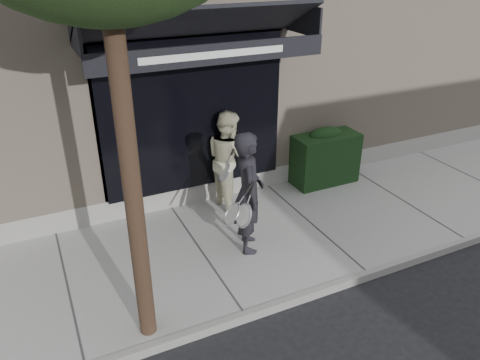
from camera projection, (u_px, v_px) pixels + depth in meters
ground at (309, 228)px, 8.12m from camera, size 80.00×80.00×0.00m
sidewalk at (309, 225)px, 8.09m from camera, size 20.00×3.00×0.12m
curb at (367, 275)px, 6.83m from camera, size 20.00×0.10×0.14m
building_facade at (200, 25)px, 10.90m from camera, size 14.30×8.04×5.64m
hedge at (324, 156)px, 9.26m from camera, size 1.30×0.70×1.14m
pedestrian_front at (248, 193)px, 6.98m from camera, size 0.84×0.91×1.92m
pedestrian_back at (228, 159)px, 8.26m from camera, size 0.74×0.92×1.78m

